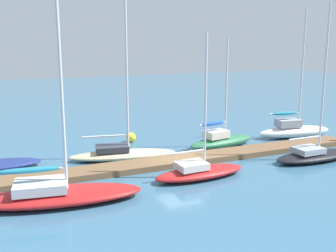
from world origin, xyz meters
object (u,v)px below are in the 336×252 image
object	(u,v)px
sailboat_4	(221,140)
sailboat_6	(294,129)
sailboat_1	(56,192)
sailboat_5	(314,154)
sailboat_2	(122,152)
mooring_buoy_yellow	(131,137)
sailboat_3	(199,171)

from	to	relation	value
sailboat_4	sailboat_6	world-z (taller)	sailboat_6
sailboat_1	sailboat_5	bearing A→B (deg)	10.73
sailboat_2	mooring_buoy_yellow	distance (m)	4.45
sailboat_2	sailboat_6	xyz separation A→B (m)	(14.24, 0.23, 0.16)
sailboat_1	sailboat_5	world-z (taller)	sailboat_1
sailboat_2	sailboat_5	bearing A→B (deg)	-13.34
sailboat_4	sailboat_6	xyz separation A→B (m)	(6.86, 0.32, 0.08)
sailboat_1	sailboat_6	distance (m)	20.16
sailboat_5	sailboat_4	bearing A→B (deg)	126.17
sailboat_4	sailboat_5	world-z (taller)	sailboat_5
sailboat_3	mooring_buoy_yellow	size ratio (longest dim) A/B	10.86
sailboat_4	sailboat_6	distance (m)	6.86
sailboat_5	sailboat_6	world-z (taller)	sailboat_6
sailboat_4	mooring_buoy_yellow	xyz separation A→B (m)	(-5.41, 4.08, -0.20)
sailboat_4	sailboat_5	xyz separation A→B (m)	(3.82, -5.15, -0.12)
sailboat_1	sailboat_2	bearing A→B (deg)	57.52
sailboat_3	sailboat_1	bearing A→B (deg)	-179.02
sailboat_3	sailboat_2	bearing A→B (deg)	116.59
sailboat_2	sailboat_4	distance (m)	7.38
sailboat_3	mooring_buoy_yellow	xyz separation A→B (m)	(-0.88, 9.23, -0.07)
sailboat_1	sailboat_6	xyz separation A→B (m)	(19.29, 5.88, 0.09)
sailboat_6	mooring_buoy_yellow	distance (m)	12.83
sailboat_4	sailboat_1	bearing A→B (deg)	-165.59
sailboat_6	sailboat_2	bearing A→B (deg)	-171.34
sailboat_2	sailboat_6	world-z (taller)	sailboat_2
sailboat_2	sailboat_1	bearing A→B (deg)	-120.04
sailboat_2	sailboat_5	world-z (taller)	sailboat_2
sailboat_3	sailboat_5	world-z (taller)	sailboat_5
sailboat_4	mooring_buoy_yellow	size ratio (longest dim) A/B	10.43
sailboat_2	mooring_buoy_yellow	size ratio (longest dim) A/B	15.04
sailboat_1	sailboat_2	world-z (taller)	sailboat_1
sailboat_5	mooring_buoy_yellow	xyz separation A→B (m)	(-9.23, 9.23, -0.08)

